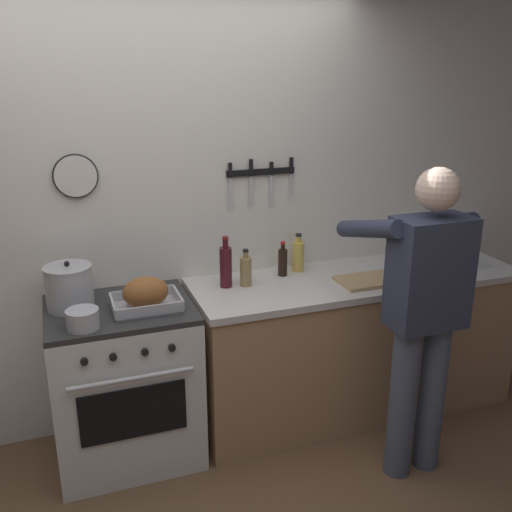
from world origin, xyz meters
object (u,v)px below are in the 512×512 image
at_px(cutting_board, 368,280).
at_px(bottle_vinegar, 246,271).
at_px(stove, 125,382).
at_px(roasting_pan, 146,295).
at_px(person_cook, 424,307).
at_px(saucepan, 83,319).
at_px(bottle_wine_red, 226,266).
at_px(bottle_soy_sauce, 283,262).
at_px(stock_pot, 69,287).
at_px(bottle_cooking_oil, 298,255).

distance_m(cutting_board, bottle_vinegar, 0.73).
bearing_deg(stove, roasting_pan, -28.10).
bearing_deg(person_cook, saucepan, 69.40).
bearing_deg(bottle_wine_red, bottle_soy_sauce, 9.83).
bearing_deg(stock_pot, roasting_pan, -22.20).
height_order(saucepan, cutting_board, saucepan).
xyz_separation_m(person_cook, bottle_cooking_oil, (-0.32, 0.84, 0.05)).
xyz_separation_m(roasting_pan, cutting_board, (1.29, -0.05, -0.07)).
distance_m(roasting_pan, bottle_vinegar, 0.61).
bearing_deg(cutting_board, bottle_wine_red, 165.32).
distance_m(stock_pot, cutting_board, 1.68).
bearing_deg(saucepan, bottle_wine_red, 20.20).
height_order(roasting_pan, bottle_cooking_oil, bottle_cooking_oil).
bearing_deg(roasting_pan, cutting_board, -2.10).
distance_m(person_cook, bottle_vinegar, 1.00).
bearing_deg(person_cook, roasting_pan, 60.79).
bearing_deg(saucepan, roasting_pan, 22.30).
height_order(roasting_pan, saucepan, roasting_pan).
distance_m(stove, saucepan, 0.57).
height_order(stock_pot, cutting_board, stock_pot).
height_order(bottle_cooking_oil, bottle_vinegar, bottle_cooking_oil).
xyz_separation_m(person_cook, bottle_wine_red, (-0.82, 0.73, 0.07)).
height_order(bottle_vinegar, bottle_soy_sauce, bottle_vinegar).
bearing_deg(stove, bottle_vinegar, 5.82).
bearing_deg(bottle_soy_sauce, roasting_pan, -165.06).
xyz_separation_m(stove, saucepan, (-0.19, -0.20, 0.50)).
xyz_separation_m(stock_pot, cutting_board, (1.66, -0.20, -0.10)).
xyz_separation_m(stove, roasting_pan, (0.13, -0.07, 0.53)).
height_order(cutting_board, bottle_wine_red, bottle_wine_red).
bearing_deg(bottle_vinegar, person_cook, -45.26).
xyz_separation_m(roasting_pan, bottle_soy_sauce, (0.86, 0.23, 0.01)).
xyz_separation_m(stove, bottle_vinegar, (0.73, 0.07, 0.54)).
distance_m(person_cook, bottle_cooking_oil, 0.90).
xyz_separation_m(roasting_pan, bottle_wine_red, (0.48, 0.16, 0.05)).
height_order(person_cook, saucepan, person_cook).
relative_size(cutting_board, bottle_cooking_oil, 1.52).
bearing_deg(cutting_board, bottle_soy_sauce, 147.32).
xyz_separation_m(cutting_board, bottle_cooking_oil, (-0.31, 0.32, 0.09)).
bearing_deg(bottle_cooking_oil, stock_pot, -174.70).
bearing_deg(bottle_cooking_oil, person_cook, -69.21).
relative_size(person_cook, saucepan, 10.54).
relative_size(bottle_vinegar, bottle_soy_sauce, 1.03).
height_order(roasting_pan, bottle_wine_red, bottle_wine_red).
height_order(stove, roasting_pan, roasting_pan).
distance_m(stock_pot, bottle_cooking_oil, 1.36).
distance_m(stove, roasting_pan, 0.55).
bearing_deg(bottle_cooking_oil, bottle_wine_red, -167.39).
bearing_deg(bottle_soy_sauce, cutting_board, -32.68).
height_order(cutting_board, bottle_cooking_oil, bottle_cooking_oil).
height_order(stove, bottle_wine_red, bottle_wine_red).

